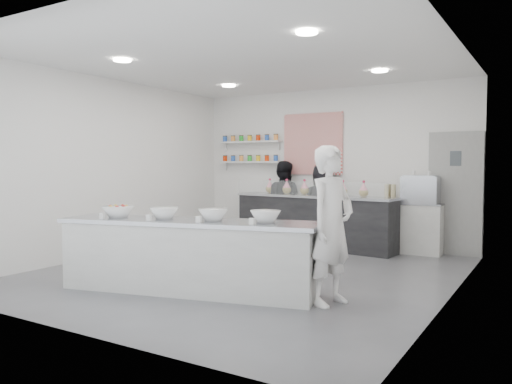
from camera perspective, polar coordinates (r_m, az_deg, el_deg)
floor at (r=7.25m, az=-1.03°, el=-9.16°), size 6.00×6.00×0.00m
ceiling at (r=7.23m, az=-1.05°, el=14.75°), size 6.00×6.00×0.00m
back_wall at (r=9.75m, az=8.42°, el=2.85°), size 5.50×0.00×5.50m
left_wall at (r=8.86m, az=-16.28°, el=2.73°), size 0.00×6.00×6.00m
right_wall at (r=6.08m, az=21.49°, el=2.50°), size 0.00×6.00×6.00m
back_door at (r=9.09m, az=21.80°, el=-0.20°), size 0.88×0.04×2.10m
pattern_panel at (r=9.88m, az=6.50°, el=5.48°), size 1.25×0.03×1.20m
jar_shelf_lower at (r=10.47m, az=-0.68°, el=3.45°), size 1.45×0.22×0.04m
jar_shelf_upper at (r=10.48m, az=-0.68°, el=5.74°), size 1.45×0.22×0.04m
preserve_jars at (r=10.46m, az=-0.74°, el=4.98°), size 1.45×0.10×0.56m
downlight_0 at (r=7.33m, az=-15.04°, el=14.32°), size 0.24×0.24×0.02m
downlight_1 at (r=5.71m, az=5.82°, el=17.68°), size 0.24×0.24×0.02m
downlight_2 at (r=9.30m, az=-3.13°, el=12.02°), size 0.24×0.24×0.02m
downlight_3 at (r=8.08m, az=13.96°, el=13.28°), size 0.24×0.24×0.02m
prep_counter at (r=6.16m, az=-7.71°, el=-7.24°), size 3.30×1.47×0.88m
back_bar at (r=9.36m, az=6.59°, el=-3.34°), size 3.21×0.90×0.98m
sneeze_guard at (r=9.07m, az=5.72°, el=0.41°), size 3.11×0.33×0.27m
espresso_ledge at (r=9.12m, az=16.86°, el=-3.95°), size 1.19×0.38×0.88m
espresso_machine at (r=9.01m, az=18.32°, el=0.23°), size 0.60×0.42×0.46m
cup_stacks at (r=9.14m, az=15.18°, el=-0.13°), size 0.24×0.24×0.32m
prep_bowls at (r=6.09m, az=-7.75°, el=-2.51°), size 2.35×0.99×0.14m
label_cards at (r=5.81m, az=-11.66°, el=-3.18°), size 2.01×0.04×0.07m
cookie_bags at (r=9.31m, az=6.61°, el=0.53°), size 2.17×0.39×0.29m
woman_prep at (r=5.56m, az=8.62°, el=-3.79°), size 0.56×0.72×1.76m
staff_left at (r=9.90m, az=3.07°, el=-1.13°), size 0.89×0.75×1.62m
staff_right at (r=9.53m, az=7.59°, el=-1.47°), size 0.90×0.77×1.56m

